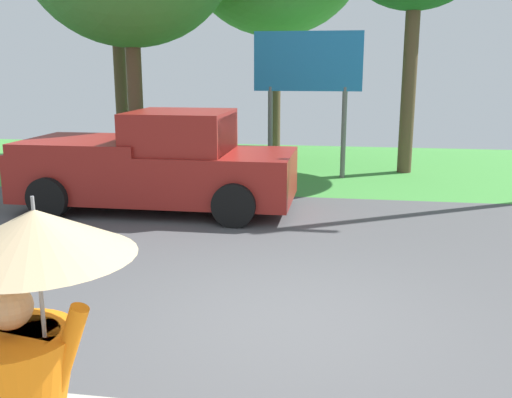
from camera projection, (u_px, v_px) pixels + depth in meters
ground_plane at (304, 243)px, 9.09m from camera, size 40.00×22.00×0.20m
pickup_truck at (158, 164)px, 10.87m from camera, size 5.20×2.28×1.88m
roadside_billboard at (308, 72)px, 13.71m from camera, size 2.60×0.12×3.50m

